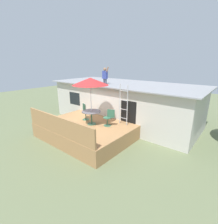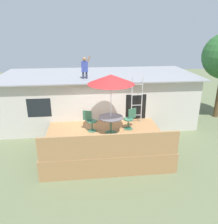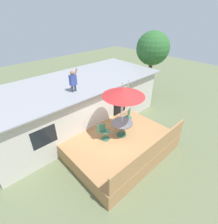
{
  "view_description": "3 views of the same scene",
  "coord_description": "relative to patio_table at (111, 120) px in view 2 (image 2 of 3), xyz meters",
  "views": [
    {
      "loc": [
        6.45,
        -6.01,
        4.11
      ],
      "look_at": [
        0.61,
        1.19,
        1.3
      ],
      "focal_mm": 26.65,
      "sensor_mm": 36.0,
      "label": 1
    },
    {
      "loc": [
        -0.79,
        -8.7,
        5.04
      ],
      "look_at": [
        0.24,
        0.58,
        1.59
      ],
      "focal_mm": 36.38,
      "sensor_mm": 36.0,
      "label": 2
    },
    {
      "loc": [
        -4.75,
        -4.38,
        6.22
      ],
      "look_at": [
        0.22,
        0.96,
        1.77
      ],
      "focal_mm": 27.31,
      "sensor_mm": 36.0,
      "label": 3
    }
  ],
  "objects": [
    {
      "name": "patio_table",
      "position": [
        0.0,
        0.0,
        0.0
      ],
      "size": [
        1.04,
        1.04,
        0.74
      ],
      "color": "#33664C",
      "rests_on": "deck"
    },
    {
      "name": "step_ladder",
      "position": [
        1.35,
        1.1,
        0.51
      ],
      "size": [
        0.52,
        0.04,
        2.2
      ],
      "color": "silver",
      "rests_on": "deck"
    },
    {
      "name": "patio_umbrella",
      "position": [
        0.0,
        -0.0,
        1.76
      ],
      "size": [
        1.9,
        1.9,
        2.54
      ],
      "color": "silver",
      "rests_on": "deck"
    },
    {
      "name": "ground_plane",
      "position": [
        -0.27,
        -0.09,
        -1.39
      ],
      "size": [
        40.0,
        40.0,
        0.0
      ],
      "primitive_type": "plane",
      "color": "#66704C"
    },
    {
      "name": "person_figure",
      "position": [
        -1.0,
        2.36,
        1.93
      ],
      "size": [
        0.47,
        0.2,
        1.11
      ],
      "color": "#33384C",
      "rests_on": "house"
    },
    {
      "name": "deck",
      "position": [
        -0.27,
        -0.09,
        -0.99
      ],
      "size": [
        4.97,
        3.85,
        0.8
      ],
      "primitive_type": "cube",
      "color": "#A87A4C",
      "rests_on": "ground"
    },
    {
      "name": "patio_chair_left",
      "position": [
        -0.87,
        0.34,
        -0.13
      ],
      "size": [
        0.6,
        0.44,
        0.92
      ],
      "rotation": [
        0.0,
        0.0,
        -0.38
      ],
      "color": "#33664C",
      "rests_on": "deck"
    },
    {
      "name": "deck_railing",
      "position": [
        -0.27,
        -1.96,
        -0.14
      ],
      "size": [
        4.87,
        0.08,
        0.9
      ],
      "primitive_type": "cube",
      "color": "#A87A4C",
      "rests_on": "deck"
    },
    {
      "name": "house",
      "position": [
        -0.27,
        3.51,
        -0.03
      ],
      "size": [
        10.5,
        4.5,
        2.71
      ],
      "color": "beige",
      "rests_on": "ground"
    },
    {
      "name": "patio_chair_right",
      "position": [
        0.89,
        0.39,
        -0.13
      ],
      "size": [
        0.59,
        0.44,
        0.92
      ],
      "rotation": [
        0.0,
        0.0,
        -2.72
      ],
      "color": "#33664C",
      "rests_on": "deck"
    }
  ]
}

